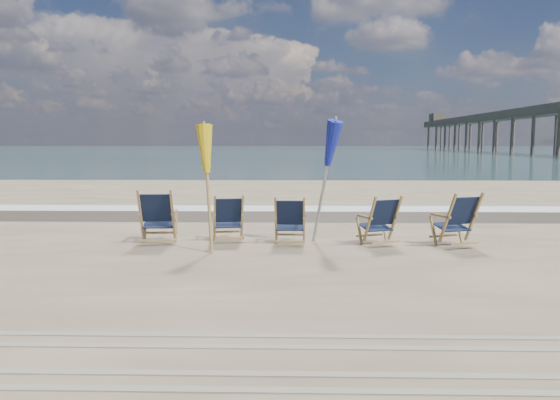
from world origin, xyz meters
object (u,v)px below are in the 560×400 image
(fishing_pier, at_px, (551,123))
(beach_chair_0, at_px, (173,217))
(beach_chair_2, at_px, (304,221))
(beach_chair_3, at_px, (395,220))
(umbrella_yellow, at_px, (208,155))
(umbrella_blue, at_px, (324,146))
(beach_chair_4, at_px, (474,219))
(beach_chair_1, at_px, (242,218))

(fishing_pier, bearing_deg, beach_chair_0, -119.28)
(beach_chair_2, distance_m, beach_chair_3, 1.71)
(umbrella_yellow, bearing_deg, umbrella_blue, 20.39)
(beach_chair_2, xyz_separation_m, beach_chair_4, (3.12, -0.05, 0.05))
(beach_chair_3, relative_size, beach_chair_4, 0.93)
(beach_chair_3, height_order, umbrella_yellow, umbrella_yellow)
(beach_chair_1, xyz_separation_m, beach_chair_2, (1.19, -0.36, -0.00))
(beach_chair_0, height_order, beach_chair_4, beach_chair_0)
(beach_chair_1, distance_m, umbrella_yellow, 1.61)
(beach_chair_0, relative_size, fishing_pier, 0.01)
(beach_chair_3, bearing_deg, beach_chair_2, -19.71)
(umbrella_blue, bearing_deg, beach_chair_3, -6.99)
(umbrella_yellow, relative_size, fishing_pier, 0.02)
(umbrella_yellow, xyz_separation_m, umbrella_blue, (2.06, 0.77, 0.14))
(beach_chair_0, distance_m, beach_chair_1, 1.32)
(umbrella_yellow, relative_size, umbrella_blue, 0.94)
(fishing_pier, bearing_deg, beach_chair_2, -117.74)
(umbrella_blue, bearing_deg, beach_chair_1, 175.21)
(beach_chair_1, relative_size, beach_chair_4, 0.91)
(umbrella_yellow, height_order, umbrella_blue, umbrella_blue)
(beach_chair_2, distance_m, fishing_pier, 80.80)
(umbrella_yellow, bearing_deg, beach_chair_0, 143.55)
(beach_chair_3, relative_size, fishing_pier, 0.01)
(beach_chair_4, bearing_deg, fishing_pier, -136.58)
(beach_chair_3, bearing_deg, beach_chair_4, 153.55)
(beach_chair_1, bearing_deg, umbrella_blue, 164.77)
(beach_chair_3, distance_m, umbrella_blue, 1.92)
(beach_chair_1, bearing_deg, beach_chair_0, 4.21)
(beach_chair_0, relative_size, beach_chair_1, 1.13)
(beach_chair_1, xyz_separation_m, umbrella_blue, (1.55, -0.13, 1.38))
(beach_chair_3, xyz_separation_m, fishing_pier, (35.86, 71.35, 4.17))
(beach_chair_2, distance_m, umbrella_blue, 1.45)
(beach_chair_3, height_order, beach_chair_4, beach_chair_4)
(beach_chair_3, xyz_separation_m, umbrella_yellow, (-3.40, -0.60, 1.23))
(beach_chair_0, bearing_deg, beach_chair_3, 176.08)
(beach_chair_1, relative_size, umbrella_blue, 0.39)
(umbrella_yellow, distance_m, umbrella_blue, 2.21)
(fishing_pier, bearing_deg, beach_chair_4, -115.73)
(umbrella_blue, bearing_deg, umbrella_yellow, -159.61)
(beach_chair_2, bearing_deg, beach_chair_0, 0.44)
(beach_chair_4, distance_m, umbrella_blue, 3.08)
(beach_chair_1, distance_m, umbrella_blue, 2.08)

